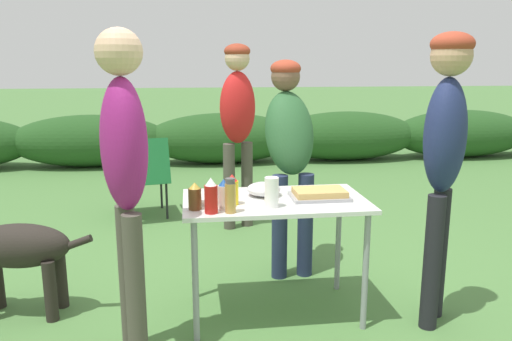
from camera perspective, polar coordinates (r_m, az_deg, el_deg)
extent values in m
plane|color=#4C7A3D|center=(3.29, 2.06, -15.81)|extent=(60.00, 60.00, 0.00)
ellipsoid|color=#234C1E|center=(7.97, -18.40, 3.25)|extent=(2.40, 0.90, 0.79)
ellipsoid|color=#234C1E|center=(7.84, -3.88, 3.71)|extent=(2.40, 0.90, 0.79)
ellipsoid|color=#234C1E|center=(8.22, 10.21, 3.93)|extent=(2.40, 0.90, 0.79)
ellipsoid|color=#234C1E|center=(9.03, 22.42, 3.93)|extent=(2.40, 0.90, 0.79)
cube|color=silver|center=(3.02, 2.17, -3.51)|extent=(1.10, 0.64, 0.02)
cylinder|color=gray|center=(2.85, -6.94, -12.50)|extent=(0.04, 0.04, 0.71)
cylinder|color=gray|center=(3.02, 12.40, -11.27)|extent=(0.04, 0.04, 0.71)
cylinder|color=gray|center=(3.35, -7.07, -8.65)|extent=(0.04, 0.04, 0.71)
cylinder|color=gray|center=(3.49, 9.38, -7.85)|extent=(0.04, 0.04, 0.71)
cube|color=#9E9EA3|center=(3.05, 7.26, -2.98)|extent=(0.35, 0.24, 0.02)
cube|color=tan|center=(3.05, 7.27, -2.47)|extent=(0.31, 0.20, 0.04)
cylinder|color=white|center=(2.97, -5.37, -3.17)|extent=(0.22, 0.22, 0.04)
ellipsoid|color=silver|center=(3.08, 0.88, -2.14)|extent=(0.21, 0.21, 0.08)
cylinder|color=white|center=(2.82, 1.79, -2.52)|extent=(0.08, 0.08, 0.17)
cylinder|color=#B2893D|center=(2.73, -2.95, -3.18)|extent=(0.06, 0.06, 0.16)
cylinder|color=#4C4C4C|center=(2.70, -2.98, -1.20)|extent=(0.05, 0.05, 0.03)
cylinder|color=brown|center=(2.81, -7.00, -3.25)|extent=(0.07, 0.07, 0.12)
cone|color=gold|center=(2.79, -7.04, -1.71)|extent=(0.06, 0.06, 0.03)
cylinder|color=yellow|center=(2.89, -2.74, -2.55)|extent=(0.07, 0.07, 0.14)
cone|color=red|center=(2.86, -2.76, -0.82)|extent=(0.06, 0.06, 0.04)
cylinder|color=silver|center=(2.82, -3.70, -3.03)|extent=(0.07, 0.07, 0.13)
cone|color=#194793|center=(2.80, -3.72, -1.36)|extent=(0.06, 0.06, 0.04)
cylinder|color=red|center=(2.73, -5.16, -3.30)|extent=(0.07, 0.07, 0.15)
cone|color=white|center=(2.70, -5.20, -1.27)|extent=(0.06, 0.06, 0.04)
cylinder|color=#232D4C|center=(3.63, 2.71, -6.48)|extent=(0.11, 0.11, 0.77)
cylinder|color=#232D4C|center=(3.68, 5.65, -6.24)|extent=(0.11, 0.11, 0.77)
ellipsoid|color=#28562D|center=(3.61, 3.83, 4.36)|extent=(0.39, 0.50, 0.67)
sphere|color=brown|center=(3.69, 3.40, 10.66)|extent=(0.21, 0.21, 0.21)
ellipsoid|color=#993823|center=(3.69, 3.41, 11.57)|extent=(0.22, 0.22, 0.13)
cylinder|color=black|center=(3.28, 20.10, -8.86)|extent=(0.10, 0.10, 0.81)
cylinder|color=black|center=(3.12, 19.49, -9.93)|extent=(0.10, 0.10, 0.81)
ellipsoid|color=navy|center=(3.02, 20.80, 3.75)|extent=(0.38, 0.40, 0.66)
sphere|color=tan|center=(2.99, 21.44, 12.12)|extent=(0.22, 0.22, 0.22)
ellipsoid|color=#993823|center=(2.99, 21.54, 13.30)|extent=(0.24, 0.24, 0.13)
cylinder|color=#4C473D|center=(4.69, -3.07, -1.86)|extent=(0.11, 0.11, 0.81)
cylinder|color=#4C473D|center=(4.77, -1.04, -1.60)|extent=(0.11, 0.11, 0.81)
ellipsoid|color=red|center=(4.61, -2.12, 7.20)|extent=(0.41, 0.35, 0.66)
sphere|color=#DBAD89|center=(4.59, -2.16, 12.71)|extent=(0.23, 0.23, 0.23)
ellipsoid|color=#993823|center=(4.59, -2.17, 13.48)|extent=(0.24, 0.24, 0.14)
cylinder|color=#4C473D|center=(2.67, -13.61, -13.34)|extent=(0.10, 0.10, 0.82)
cylinder|color=#4C473D|center=(2.82, -14.36, -11.91)|extent=(0.10, 0.10, 0.82)
ellipsoid|color=#931E70|center=(2.53, -14.85, 2.86)|extent=(0.31, 0.37, 0.66)
sphere|color=#DBAD89|center=(2.50, -15.42, 12.97)|extent=(0.23, 0.23, 0.23)
cylinder|color=#28231E|center=(3.35, -22.45, -12.63)|extent=(0.08, 0.08, 0.38)
cylinder|color=#28231E|center=(3.50, -21.40, -11.45)|extent=(0.08, 0.08, 0.38)
ellipsoid|color=#28231E|center=(3.40, -25.47, -7.76)|extent=(0.65, 0.34, 0.27)
cylinder|color=#28231E|center=(3.27, -19.81, -7.81)|extent=(0.20, 0.07, 0.11)
cube|color=#19602D|center=(5.23, -12.72, -0.94)|extent=(0.54, 0.54, 0.03)
cube|color=#19602D|center=(4.91, -12.52, 0.96)|extent=(0.48, 0.24, 0.44)
cylinder|color=black|center=(5.07, -14.65, -3.73)|extent=(0.02, 0.02, 0.38)
cylinder|color=black|center=(5.10, -10.16, -3.40)|extent=(0.02, 0.02, 0.38)
cylinder|color=black|center=(5.45, -14.93, -2.62)|extent=(0.02, 0.02, 0.38)
cylinder|color=black|center=(5.49, -10.76, -2.33)|extent=(0.02, 0.02, 0.38)
cylinder|color=black|center=(5.18, -15.35, 0.78)|extent=(0.10, 0.41, 0.02)
cylinder|color=black|center=(5.22, -10.30, 1.11)|extent=(0.10, 0.41, 0.02)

